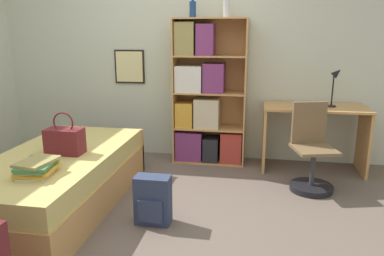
{
  "coord_description": "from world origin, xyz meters",
  "views": [
    {
      "loc": [
        1.03,
        -2.96,
        1.57
      ],
      "look_at": [
        0.48,
        0.2,
        0.75
      ],
      "focal_mm": 35.0,
      "sensor_mm": 36.0,
      "label": 1
    }
  ],
  "objects": [
    {
      "name": "wall_back",
      "position": [
        -0.0,
        1.72,
        1.3
      ],
      "size": [
        10.0,
        0.09,
        2.6
      ],
      "color": "beige",
      "rests_on": "ground_plane"
    },
    {
      "name": "bottle_green",
      "position": [
        0.26,
        1.49,
        1.84
      ],
      "size": [
        0.08,
        0.08,
        0.26
      ],
      "color": "navy",
      "rests_on": "bookcase"
    },
    {
      "name": "handbag",
      "position": [
        -0.66,
        0.03,
        0.63
      ],
      "size": [
        0.33,
        0.18,
        0.39
      ],
      "color": "maroon",
      "rests_on": "bed"
    },
    {
      "name": "desk_lamp",
      "position": [
        1.89,
        1.39,
        1.06
      ],
      "size": [
        0.15,
        0.1,
        0.45
      ],
      "color": "black",
      "rests_on": "desk"
    },
    {
      "name": "backpack",
      "position": [
        0.21,
        -0.17,
        0.2
      ],
      "size": [
        0.3,
        0.19,
        0.42
      ],
      "color": "#2D3856",
      "rests_on": "ground_plane"
    },
    {
      "name": "bookcase",
      "position": [
        0.4,
        1.49,
        0.78
      ],
      "size": [
        0.87,
        0.36,
        1.74
      ],
      "color": "tan",
      "rests_on": "ground_plane"
    },
    {
      "name": "bed",
      "position": [
        -0.74,
        0.02,
        0.25
      ],
      "size": [
        1.02,
        2.03,
        0.5
      ],
      "color": "tan",
      "rests_on": "ground_plane"
    },
    {
      "name": "desk_chair",
      "position": [
        1.61,
        0.81,
        0.29
      ],
      "size": [
        0.48,
        0.48,
        0.89
      ],
      "color": "black",
      "rests_on": "ground_plane"
    },
    {
      "name": "desk",
      "position": [
        1.7,
        1.39,
        0.52
      ],
      "size": [
        1.15,
        0.56,
        0.76
      ],
      "color": "tan",
      "rests_on": "ground_plane"
    },
    {
      "name": "book_stack_on_bed",
      "position": [
        -0.62,
        -0.48,
        0.56
      ],
      "size": [
        0.3,
        0.39,
        0.12
      ],
      "color": "beige",
      "rests_on": "bed"
    },
    {
      "name": "bottle_brown",
      "position": [
        0.66,
        1.46,
        1.84
      ],
      "size": [
        0.08,
        0.08,
        0.27
      ],
      "color": "#B7BCC1",
      "rests_on": "bookcase"
    },
    {
      "name": "ground_plane",
      "position": [
        0.0,
        0.0,
        0.0
      ],
      "size": [
        14.0,
        14.0,
        0.0
      ],
      "primitive_type": "plane",
      "color": "#66564C"
    }
  ]
}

